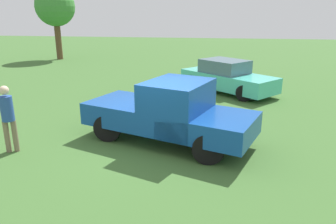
% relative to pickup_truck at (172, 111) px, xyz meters
% --- Properties ---
extents(ground_plane, '(80.00, 80.00, 0.00)m').
position_rel_pickup_truck_xyz_m(ground_plane, '(0.29, 0.47, -0.95)').
color(ground_plane, '#3D662D').
extents(pickup_truck, '(5.24, 3.43, 1.82)m').
position_rel_pickup_truck_xyz_m(pickup_truck, '(0.00, 0.00, 0.00)').
color(pickup_truck, black).
rests_on(pickup_truck, ground_plane).
extents(sedan_near, '(4.61, 4.32, 1.50)m').
position_rel_pickup_truck_xyz_m(sedan_near, '(-1.67, -6.51, -0.24)').
color(sedan_near, black).
rests_on(sedan_near, ground_plane).
extents(person_visitor, '(0.42, 0.42, 1.82)m').
position_rel_pickup_truck_xyz_m(person_visitor, '(4.17, 1.31, 0.09)').
color(person_visitor, '#7A6B51').
rests_on(person_visitor, ground_plane).
extents(tree_back_right, '(3.00, 3.00, 5.53)m').
position_rel_pickup_truck_xyz_m(tree_back_right, '(11.34, -15.71, 3.03)').
color(tree_back_right, brown).
rests_on(tree_back_right, ground_plane).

